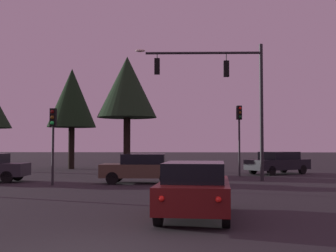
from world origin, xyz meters
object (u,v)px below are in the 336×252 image
car_crossing_left (141,168)px  tree_left_far (72,98)px  traffic_light_corner_right (53,130)px  traffic_light_corner_left (239,126)px  tree_center_horizon (127,88)px  traffic_signal_mast_arm (226,86)px  car_nearside_lane (195,188)px  car_far_lane (278,162)px

car_crossing_left → tree_left_far: size_ratio=0.50×
traffic_light_corner_right → car_crossing_left: 4.86m
traffic_light_corner_left → tree_center_horizon: (-7.42, 1.35, 2.71)m
traffic_signal_mast_arm → car_crossing_left: traffic_signal_mast_arm is taller
car_nearside_lane → car_crossing_left: bearing=104.0°
tree_left_far → tree_center_horizon: (5.50, -6.24, 0.03)m
traffic_light_corner_right → car_far_lane: traffic_light_corner_right is taller
traffic_light_corner_left → car_nearside_lane: (-3.13, -15.72, -2.39)m
traffic_light_corner_right → tree_center_horizon: (2.58, 7.90, 3.17)m
traffic_light_corner_left → car_nearside_lane: bearing=-101.3°
traffic_signal_mast_arm → traffic_light_corner_right: (-8.84, -2.90, -2.58)m
traffic_signal_mast_arm → car_nearside_lane: traffic_signal_mast_arm is taller
car_nearside_lane → car_far_lane: size_ratio=0.92×
traffic_light_corner_left → tree_center_horizon: bearing=169.7°
traffic_light_corner_right → car_crossing_left: size_ratio=0.91×
traffic_light_corner_right → traffic_signal_mast_arm: bearing=18.2°
car_nearside_lane → car_far_lane: bearing=71.4°
car_far_lane → tree_center_horizon: bearing=-176.2°
tree_left_far → traffic_light_corner_right: bearing=-78.3°
car_crossing_left → car_far_lane: size_ratio=0.88×
traffic_light_corner_right → car_nearside_lane: size_ratio=0.87×
car_far_lane → car_nearside_lane: bearing=-108.6°
tree_center_horizon → tree_left_far: bearing=131.4°
traffic_signal_mast_arm → car_crossing_left: (-4.56, -1.65, -4.50)m
traffic_light_corner_left → car_far_lane: (2.86, 2.03, -2.39)m
tree_left_far → tree_center_horizon: 8.32m
traffic_signal_mast_arm → traffic_light_corner_right: traffic_signal_mast_arm is taller
traffic_light_corner_right → tree_center_horizon: bearing=71.9°
traffic_signal_mast_arm → traffic_light_corner_left: size_ratio=1.69×
traffic_light_corner_left → tree_center_horizon: size_ratio=0.56×
car_crossing_left → tree_center_horizon: tree_center_horizon is taller
car_crossing_left → traffic_light_corner_left: bearing=42.8°
car_nearside_lane → tree_center_horizon: tree_center_horizon is taller
car_crossing_left → tree_center_horizon: 8.55m
traffic_light_corner_right → car_nearside_lane: bearing=-53.1°
traffic_light_corner_left → tree_left_far: (-12.92, 7.59, 2.68)m
car_crossing_left → car_far_lane: 11.29m
traffic_light_corner_left → traffic_light_corner_right: traffic_light_corner_left is taller
traffic_light_corner_left → car_nearside_lane: size_ratio=1.03×
traffic_light_corner_left → traffic_signal_mast_arm: bearing=-107.7°
car_nearside_lane → car_far_lane: same height
traffic_signal_mast_arm → car_far_lane: (4.02, 5.69, -4.50)m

